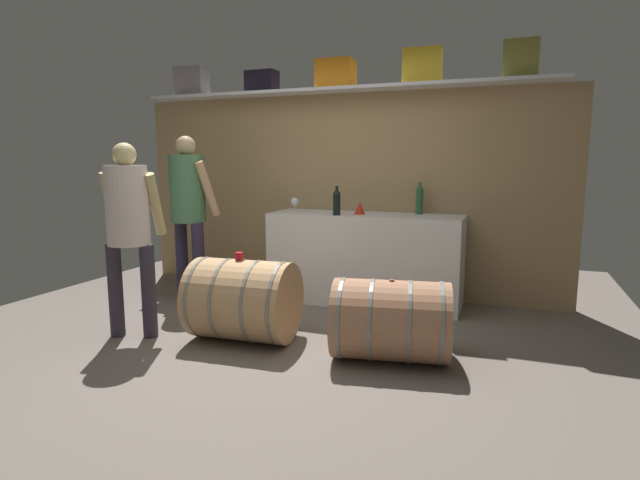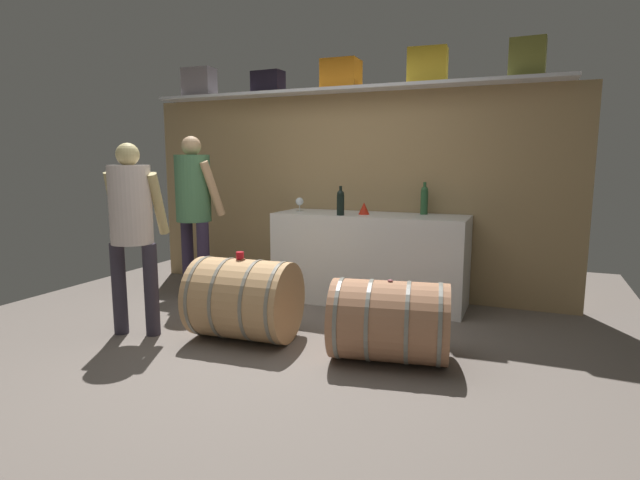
{
  "view_description": "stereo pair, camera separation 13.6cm",
  "coord_description": "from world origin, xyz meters",
  "px_view_note": "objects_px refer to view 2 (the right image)",
  "views": [
    {
      "loc": [
        1.73,
        -3.23,
        1.43
      ],
      "look_at": [
        0.37,
        0.37,
        0.83
      ],
      "focal_mm": 28.25,
      "sensor_mm": 36.0,
      "label": 1
    },
    {
      "loc": [
        1.86,
        -3.18,
        1.43
      ],
      "look_at": [
        0.37,
        0.37,
        0.83
      ],
      "focal_mm": 28.25,
      "sensor_mm": 36.0,
      "label": 2
    }
  ],
  "objects_px": {
    "visitor_tasting": "(132,219)",
    "toolcase_black": "(268,82)",
    "tasting_cup": "(240,255)",
    "toolcase_olive": "(527,58)",
    "wine_bottle_green": "(424,199)",
    "red_funnel": "(364,208)",
    "toolcase_orange": "(341,74)",
    "toolcase_grey": "(199,83)",
    "wine_glass": "(300,202)",
    "wine_bottle_dark": "(341,202)",
    "winemaker_pouring": "(194,200)",
    "wine_barrel_near": "(244,299)",
    "toolcase_yellow": "(428,66)",
    "work_cabinet": "(369,259)",
    "wine_barrel_far": "(389,321)"
  },
  "relations": [
    {
      "from": "visitor_tasting",
      "to": "toolcase_black",
      "type": "bearing_deg",
      "value": 66.29
    },
    {
      "from": "tasting_cup",
      "to": "toolcase_olive",
      "type": "bearing_deg",
      "value": 38.84
    },
    {
      "from": "wine_bottle_green",
      "to": "red_funnel",
      "type": "bearing_deg",
      "value": -156.64
    },
    {
      "from": "toolcase_orange",
      "to": "red_funnel",
      "type": "xyz_separation_m",
      "value": [
        0.35,
        -0.27,
        -1.35
      ]
    },
    {
      "from": "toolcase_grey",
      "to": "wine_glass",
      "type": "xyz_separation_m",
      "value": [
        1.38,
        -0.22,
        -1.33
      ]
    },
    {
      "from": "toolcase_orange",
      "to": "wine_bottle_dark",
      "type": "distance_m",
      "value": 1.36
    },
    {
      "from": "tasting_cup",
      "to": "visitor_tasting",
      "type": "relative_size",
      "value": 0.04
    },
    {
      "from": "winemaker_pouring",
      "to": "red_funnel",
      "type": "bearing_deg",
      "value": 38.14
    },
    {
      "from": "wine_bottle_dark",
      "to": "tasting_cup",
      "type": "xyz_separation_m",
      "value": [
        -0.41,
        -1.19,
        -0.35
      ]
    },
    {
      "from": "wine_bottle_green",
      "to": "wine_bottle_dark",
      "type": "xyz_separation_m",
      "value": [
        -0.74,
        -0.41,
        -0.02
      ]
    },
    {
      "from": "toolcase_grey",
      "to": "wine_bottle_green",
      "type": "height_order",
      "value": "toolcase_grey"
    },
    {
      "from": "toolcase_orange",
      "to": "wine_barrel_near",
      "type": "bearing_deg",
      "value": -98.67
    },
    {
      "from": "toolcase_yellow",
      "to": "wine_bottle_green",
      "type": "xyz_separation_m",
      "value": [
        0.02,
        -0.03,
        -1.28
      ]
    },
    {
      "from": "toolcase_grey",
      "to": "red_funnel",
      "type": "height_order",
      "value": "toolcase_grey"
    },
    {
      "from": "visitor_tasting",
      "to": "tasting_cup",
      "type": "bearing_deg",
      "value": 0.4
    },
    {
      "from": "toolcase_black",
      "to": "visitor_tasting",
      "type": "distance_m",
      "value": 2.31
    },
    {
      "from": "work_cabinet",
      "to": "winemaker_pouring",
      "type": "xyz_separation_m",
      "value": [
        -1.72,
        -0.54,
        0.58
      ]
    },
    {
      "from": "toolcase_orange",
      "to": "wine_barrel_far",
      "type": "distance_m",
      "value": 2.78
    },
    {
      "from": "wine_barrel_near",
      "to": "winemaker_pouring",
      "type": "xyz_separation_m",
      "value": [
        -1.1,
        0.86,
        0.7
      ]
    },
    {
      "from": "wine_bottle_dark",
      "to": "toolcase_grey",
      "type": "bearing_deg",
      "value": 167.22
    },
    {
      "from": "toolcase_orange",
      "to": "toolcase_yellow",
      "type": "xyz_separation_m",
      "value": [
        0.88,
        0.0,
        0.02
      ]
    },
    {
      "from": "red_funnel",
      "to": "wine_bottle_green",
      "type": "bearing_deg",
      "value": 23.36
    },
    {
      "from": "toolcase_olive",
      "to": "winemaker_pouring",
      "type": "distance_m",
      "value": 3.44
    },
    {
      "from": "toolcase_grey",
      "to": "wine_barrel_near",
      "type": "relative_size",
      "value": 0.42
    },
    {
      "from": "work_cabinet",
      "to": "wine_glass",
      "type": "bearing_deg",
      "value": 179.97
    },
    {
      "from": "toolcase_black",
      "to": "toolcase_yellow",
      "type": "distance_m",
      "value": 1.74
    },
    {
      "from": "tasting_cup",
      "to": "wine_barrel_far",
      "type": "bearing_deg",
      "value": -0.09
    },
    {
      "from": "toolcase_grey",
      "to": "wine_barrel_far",
      "type": "xyz_separation_m",
      "value": [
        2.74,
        -1.63,
        -2.04
      ]
    },
    {
      "from": "red_funnel",
      "to": "visitor_tasting",
      "type": "bearing_deg",
      "value": -132.06
    },
    {
      "from": "toolcase_orange",
      "to": "work_cabinet",
      "type": "relative_size",
      "value": 0.19
    },
    {
      "from": "red_funnel",
      "to": "visitor_tasting",
      "type": "relative_size",
      "value": 0.08
    },
    {
      "from": "toolcase_yellow",
      "to": "work_cabinet",
      "type": "bearing_deg",
      "value": -159.55
    },
    {
      "from": "visitor_tasting",
      "to": "wine_barrel_far",
      "type": "bearing_deg",
      "value": -9.21
    },
    {
      "from": "work_cabinet",
      "to": "wine_barrel_far",
      "type": "distance_m",
      "value": 1.53
    },
    {
      "from": "toolcase_orange",
      "to": "winemaker_pouring",
      "type": "height_order",
      "value": "toolcase_orange"
    },
    {
      "from": "toolcase_orange",
      "to": "wine_barrel_far",
      "type": "relative_size",
      "value": 0.4
    },
    {
      "from": "toolcase_yellow",
      "to": "winemaker_pouring",
      "type": "distance_m",
      "value": 2.67
    },
    {
      "from": "toolcase_black",
      "to": "toolcase_orange",
      "type": "distance_m",
      "value": 0.85
    },
    {
      "from": "toolcase_yellow",
      "to": "wine_bottle_dark",
      "type": "distance_m",
      "value": 1.55
    },
    {
      "from": "toolcase_black",
      "to": "wine_bottle_green",
      "type": "distance_m",
      "value": 2.14
    },
    {
      "from": "toolcase_olive",
      "to": "wine_barrel_far",
      "type": "height_order",
      "value": "toolcase_olive"
    },
    {
      "from": "toolcase_black",
      "to": "wine_barrel_near",
      "type": "relative_size",
      "value": 0.4
    },
    {
      "from": "wine_bottle_dark",
      "to": "winemaker_pouring",
      "type": "relative_size",
      "value": 0.17
    },
    {
      "from": "wine_glass",
      "to": "red_funnel",
      "type": "xyz_separation_m",
      "value": [
        0.73,
        -0.05,
        -0.04
      ]
    },
    {
      "from": "toolcase_yellow",
      "to": "winemaker_pouring",
      "type": "xyz_separation_m",
      "value": [
        -2.2,
        -0.76,
        -1.3
      ]
    },
    {
      "from": "toolcase_yellow",
      "to": "red_funnel",
      "type": "xyz_separation_m",
      "value": [
        -0.53,
        -0.27,
        -1.37
      ]
    },
    {
      "from": "red_funnel",
      "to": "winemaker_pouring",
      "type": "relative_size",
      "value": 0.07
    },
    {
      "from": "wine_glass",
      "to": "tasting_cup",
      "type": "distance_m",
      "value": 1.45
    },
    {
      "from": "toolcase_yellow",
      "to": "wine_barrel_far",
      "type": "relative_size",
      "value": 0.4
    },
    {
      "from": "toolcase_yellow",
      "to": "wine_bottle_green",
      "type": "relative_size",
      "value": 1.15
    }
  ]
}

